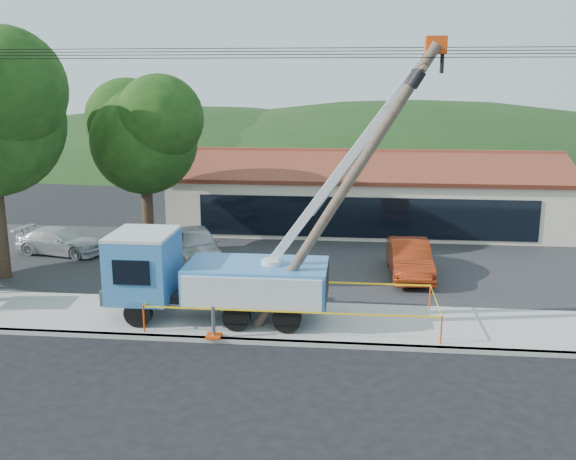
# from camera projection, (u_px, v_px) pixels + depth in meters

# --- Properties ---
(ground) EXTENTS (120.00, 120.00, 0.00)m
(ground) POSITION_uv_depth(u_px,v_px,m) (240.00, 371.00, 19.55)
(ground) COLOR black
(ground) RESTS_ON ground
(curb) EXTENTS (60.00, 0.25, 0.15)m
(curb) POSITION_uv_depth(u_px,v_px,m) (251.00, 341.00, 21.57)
(curb) COLOR #A8A59D
(curb) RESTS_ON ground
(sidewalk) EXTENTS (60.00, 4.00, 0.15)m
(sidewalk) POSITION_uv_depth(u_px,v_px,m) (259.00, 321.00, 23.41)
(sidewalk) COLOR #A8A59D
(sidewalk) RESTS_ON ground
(parking_lot) EXTENTS (60.00, 12.00, 0.10)m
(parking_lot) POSITION_uv_depth(u_px,v_px,m) (283.00, 261.00, 31.16)
(parking_lot) COLOR #28282B
(parking_lot) RESTS_ON ground
(strip_mall) EXTENTS (22.50, 8.53, 4.67)m
(strip_mall) POSITION_uv_depth(u_px,v_px,m) (365.00, 196.00, 38.05)
(strip_mall) COLOR beige
(strip_mall) RESTS_ON ground
(tree_lot) EXTENTS (6.30, 5.60, 8.94)m
(tree_lot) POSITION_uv_depth(u_px,v_px,m) (144.00, 130.00, 31.41)
(tree_lot) COLOR #332316
(tree_lot) RESTS_ON ground
(hill_west) EXTENTS (78.40, 56.00, 28.00)m
(hill_west) POSITION_uv_depth(u_px,v_px,m) (196.00, 155.00, 74.29)
(hill_west) COLOR #163513
(hill_west) RESTS_ON ground
(hill_center) EXTENTS (89.60, 64.00, 32.00)m
(hill_center) POSITION_uv_depth(u_px,v_px,m) (414.00, 158.00, 71.78)
(hill_center) COLOR #163513
(hill_center) RESTS_ON ground
(utility_truck) EXTENTS (11.61, 4.22, 9.84)m
(utility_truck) POSITION_uv_depth(u_px,v_px,m) (213.00, 273.00, 23.14)
(utility_truck) COLOR black
(utility_truck) RESTS_ON ground
(leaning_pole) EXTENTS (6.09, 1.93, 9.76)m
(leaning_pole) POSITION_uv_depth(u_px,v_px,m) (350.00, 180.00, 21.22)
(leaning_pole) COLOR #4D3B32
(leaning_pole) RESTS_ON ground
(caution_tape) EXTENTS (10.13, 3.39, 0.98)m
(caution_tape) POSITION_uv_depth(u_px,v_px,m) (294.00, 301.00, 23.12)
(caution_tape) COLOR #DA410B
(caution_tape) RESTS_ON ground
(car_silver) EXTENTS (3.75, 5.17, 1.64)m
(car_silver) POSITION_uv_depth(u_px,v_px,m) (197.00, 262.00, 31.06)
(car_silver) COLOR #AFB0B7
(car_silver) RESTS_ON ground
(car_red) EXTENTS (1.87, 4.91, 1.60)m
(car_red) POSITION_uv_depth(u_px,v_px,m) (409.00, 278.00, 28.64)
(car_red) COLOR #982C0F
(car_red) RESTS_ON ground
(car_white) EXTENTS (4.76, 2.59, 1.31)m
(car_white) POSITION_uv_depth(u_px,v_px,m) (61.00, 256.00, 32.27)
(car_white) COLOR silver
(car_white) RESTS_ON ground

